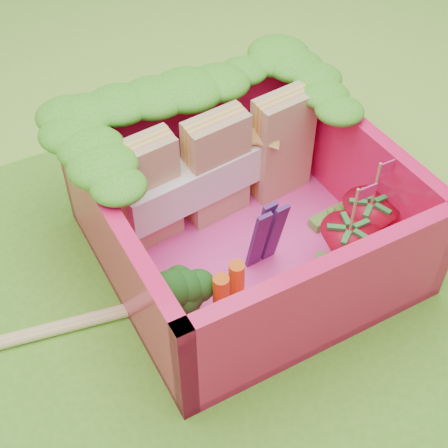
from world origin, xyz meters
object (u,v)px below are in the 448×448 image
at_px(sandwich_stack, 218,168).
at_px(strawberry_right, 367,224).
at_px(bento_box, 246,211).
at_px(broccoli, 185,293).
at_px(strawberry_left, 346,249).

relative_size(sandwich_stack, strawberry_right, 2.14).
relative_size(bento_box, broccoli, 4.27).
height_order(bento_box, broccoli, bento_box).
distance_m(broccoli, strawberry_right, 0.94).
xyz_separation_m(broccoli, strawberry_left, (0.76, -0.10, -0.04)).
bearing_deg(strawberry_right, sandwich_stack, 131.90).
xyz_separation_m(broccoli, strawberry_right, (0.94, -0.01, -0.04)).
xyz_separation_m(sandwich_stack, strawberry_right, (0.49, -0.55, -0.14)).
xyz_separation_m(bento_box, sandwich_stack, (0.01, 0.29, 0.05)).
relative_size(sandwich_stack, broccoli, 3.52).
height_order(sandwich_stack, strawberry_right, sandwich_stack).
bearing_deg(strawberry_left, strawberry_right, 24.67).
bearing_deg(broccoli, strawberry_left, -7.27).
distance_m(sandwich_stack, broccoli, 0.71).
height_order(bento_box, strawberry_right, strawberry_right).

